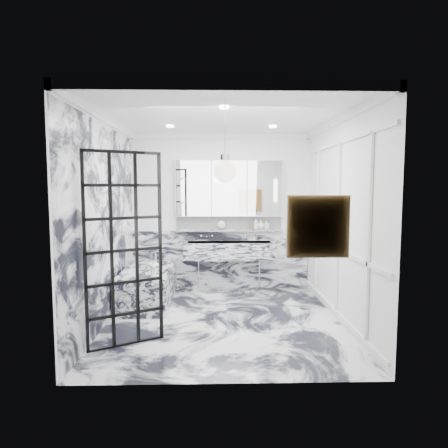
{
  "coord_description": "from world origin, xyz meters",
  "views": [
    {
      "loc": [
        -0.13,
        -5.4,
        1.86
      ],
      "look_at": [
        0.03,
        0.5,
        1.3
      ],
      "focal_mm": 32.0,
      "sensor_mm": 36.0,
      "label": 1
    }
  ],
  "objects_px": {
    "crittall_door": "(124,250)",
    "trough_sink": "(229,250)",
    "bathtub": "(148,285)",
    "mirror_cabinet": "(229,188)"
  },
  "relations": [
    {
      "from": "mirror_cabinet",
      "to": "bathtub",
      "type": "relative_size",
      "value": 1.15
    },
    {
      "from": "trough_sink",
      "to": "mirror_cabinet",
      "type": "height_order",
      "value": "mirror_cabinet"
    },
    {
      "from": "crittall_door",
      "to": "mirror_cabinet",
      "type": "height_order",
      "value": "mirror_cabinet"
    },
    {
      "from": "crittall_door",
      "to": "trough_sink",
      "type": "bearing_deg",
      "value": 32.05
    },
    {
      "from": "trough_sink",
      "to": "bathtub",
      "type": "distance_m",
      "value": 1.55
    },
    {
      "from": "crittall_door",
      "to": "trough_sink",
      "type": "distance_m",
      "value": 2.75
    },
    {
      "from": "mirror_cabinet",
      "to": "trough_sink",
      "type": "bearing_deg",
      "value": -90.0
    },
    {
      "from": "crittall_door",
      "to": "bathtub",
      "type": "xyz_separation_m",
      "value": [
        -0.02,
        1.73,
        -0.85
      ]
    },
    {
      "from": "crittall_door",
      "to": "bathtub",
      "type": "bearing_deg",
      "value": 61.33
    },
    {
      "from": "mirror_cabinet",
      "to": "bathtub",
      "type": "xyz_separation_m",
      "value": [
        -1.32,
        -0.83,
        -1.54
      ]
    }
  ]
}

